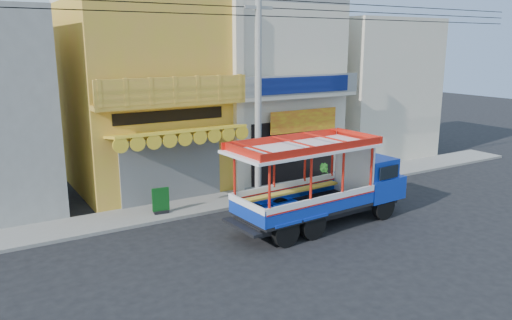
{
  "coord_description": "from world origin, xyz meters",
  "views": [
    {
      "loc": [
        -11.16,
        -13.21,
        6.27
      ],
      "look_at": [
        -1.59,
        2.5,
        1.98
      ],
      "focal_mm": 35.0,
      "sensor_mm": 36.0,
      "label": 1
    }
  ],
  "objects_px": {
    "utility_pole": "(261,77)",
    "potted_plant_c": "(356,168)",
    "songthaew_truck": "(331,181)",
    "potted_plant_b": "(325,174)",
    "green_sign": "(161,203)"
  },
  "relations": [
    {
      "from": "green_sign",
      "to": "potted_plant_c",
      "type": "xyz_separation_m",
      "value": [
        9.76,
        0.09,
        0.04
      ]
    },
    {
      "from": "potted_plant_b",
      "to": "potted_plant_c",
      "type": "relative_size",
      "value": 1.04
    },
    {
      "from": "utility_pole",
      "to": "green_sign",
      "type": "height_order",
      "value": "utility_pole"
    },
    {
      "from": "songthaew_truck",
      "to": "green_sign",
      "type": "bearing_deg",
      "value": 143.17
    },
    {
      "from": "songthaew_truck",
      "to": "potted_plant_c",
      "type": "xyz_separation_m",
      "value": [
        4.76,
        3.83,
        -0.95
      ]
    },
    {
      "from": "utility_pole",
      "to": "green_sign",
      "type": "xyz_separation_m",
      "value": [
        -4.14,
        0.42,
        -4.5
      ]
    },
    {
      "from": "utility_pole",
      "to": "potted_plant_c",
      "type": "distance_m",
      "value": 7.19
    },
    {
      "from": "songthaew_truck",
      "to": "potted_plant_c",
      "type": "relative_size",
      "value": 7.62
    },
    {
      "from": "utility_pole",
      "to": "songthaew_truck",
      "type": "distance_m",
      "value": 4.91
    },
    {
      "from": "songthaew_truck",
      "to": "potted_plant_b",
      "type": "relative_size",
      "value": 7.35
    },
    {
      "from": "utility_pole",
      "to": "potted_plant_c",
      "type": "relative_size",
      "value": 30.93
    },
    {
      "from": "songthaew_truck",
      "to": "potted_plant_b",
      "type": "height_order",
      "value": "songthaew_truck"
    },
    {
      "from": "songthaew_truck",
      "to": "green_sign",
      "type": "relative_size",
      "value": 7.05
    },
    {
      "from": "songthaew_truck",
      "to": "green_sign",
      "type": "distance_m",
      "value": 6.32
    },
    {
      "from": "utility_pole",
      "to": "potted_plant_b",
      "type": "bearing_deg",
      "value": 5.74
    }
  ]
}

